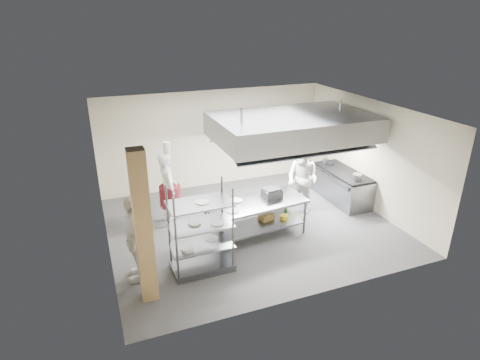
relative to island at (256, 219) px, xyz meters
name	(u,v)px	position (x,y,z in m)	size (l,w,h in m)	color
floor	(251,226)	(0.07, 0.50, -0.46)	(7.00, 7.00, 0.00)	#38383B
ceiling	(252,111)	(0.07, 0.50, 2.54)	(7.00, 7.00, 0.00)	silver
wall_back	(214,139)	(0.07, 3.50, 1.04)	(7.00, 7.00, 0.00)	#C1B699
wall_left	(101,193)	(-3.43, 0.50, 1.04)	(6.00, 6.00, 0.00)	#C1B699
wall_right	(369,155)	(3.57, 0.50, 1.04)	(6.00, 6.00, 0.00)	#C1B699
column	(143,228)	(-2.83, -1.40, 1.04)	(0.30, 0.30, 3.00)	tan
exhaust_hood	(292,127)	(1.37, 0.90, 1.94)	(4.00, 2.50, 0.60)	gray
hood_strip_a	(260,143)	(0.47, 0.90, 1.62)	(1.60, 0.12, 0.04)	white
hood_strip_b	(322,135)	(2.27, 0.90, 1.62)	(1.60, 0.12, 0.04)	white
wall_shelf	(269,134)	(1.87, 3.34, 1.04)	(1.50, 0.28, 0.04)	gray
island	(256,219)	(0.00, 0.00, 0.00)	(2.44, 1.01, 0.91)	gray
island_worktop	(256,203)	(0.00, 0.00, 0.42)	(2.44, 1.01, 0.06)	gray
island_undershelf	(256,225)	(0.00, 0.00, -0.16)	(2.24, 0.91, 0.04)	slate
pass_rack	(201,229)	(-1.63, -0.87, 0.51)	(1.28, 0.75, 1.92)	slate
cooking_range	(342,186)	(3.15, 1.00, -0.04)	(0.80, 2.00, 0.84)	gray
range_top	(343,172)	(3.15, 1.00, 0.41)	(0.78, 1.96, 0.06)	black
chef_head	(168,189)	(-1.83, 1.40, 0.51)	(0.71, 0.46, 1.94)	silver
chef_line	(302,179)	(1.67, 0.75, 0.50)	(0.93, 0.72, 1.91)	silver
chef_plating	(135,238)	(-2.93, -0.68, 0.47)	(1.09, 0.45, 1.86)	white
griddle	(272,193)	(0.46, 0.10, 0.56)	(0.44, 0.34, 0.22)	slate
wicker_basket	(266,217)	(0.33, 0.12, -0.06)	(0.35, 0.24, 0.15)	brown
stockpot	(357,177)	(3.12, 0.31, 0.53)	(0.24, 0.24, 0.17)	gray
plate_stack	(201,244)	(-1.63, -0.87, 0.16)	(0.28, 0.28, 0.05)	white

